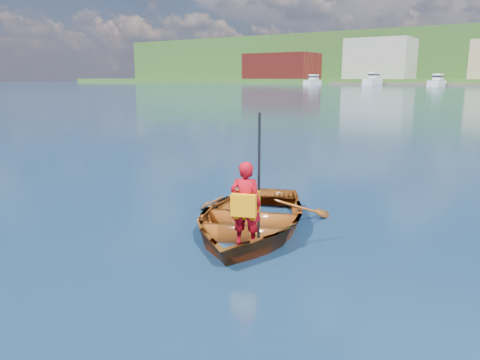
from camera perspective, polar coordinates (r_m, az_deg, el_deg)
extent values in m
plane|color=#0F2E43|center=(7.51, -2.66, -5.97)|extent=(600.00, 600.00, 0.00)
imported|color=maroon|center=(7.34, 1.16, -4.69)|extent=(3.47, 4.06, 0.71)
imported|color=#A70714|center=(6.34, 0.70, -2.94)|extent=(0.50, 0.41, 1.17)
cube|color=orange|center=(6.22, 0.44, -3.10)|extent=(0.35, 0.21, 0.30)
cube|color=orange|center=(6.45, 0.94, -2.55)|extent=(0.35, 0.19, 0.30)
cube|color=orange|center=(6.38, 0.69, -4.38)|extent=(0.36, 0.31, 0.05)
cylinder|color=black|center=(6.37, 2.33, 0.07)|extent=(0.05, 0.05, 1.81)
cube|color=maroon|center=(195.07, 5.08, 13.65)|extent=(28.00, 16.00, 10.00)
cube|color=gray|center=(179.26, 16.71, 13.95)|extent=(22.00, 16.00, 14.00)
cube|color=silver|center=(164.37, 8.82, 11.61)|extent=(2.56, 9.13, 1.76)
cube|color=silver|center=(165.19, 8.98, 12.29)|extent=(1.79, 4.11, 1.80)
cube|color=black|center=(165.19, 8.98, 12.33)|extent=(1.84, 4.29, 0.50)
cube|color=silver|center=(156.66, 15.85, 11.36)|extent=(3.03, 10.83, 2.38)
cube|color=silver|center=(157.68, 16.02, 12.20)|extent=(2.12, 4.87, 1.80)
cube|color=black|center=(157.68, 16.03, 12.24)|extent=(2.18, 5.09, 0.50)
cube|color=silver|center=(151.72, 22.86, 10.77)|extent=(3.13, 11.18, 1.83)
cube|color=silver|center=(152.81, 23.01, 11.52)|extent=(2.19, 5.03, 1.80)
cube|color=black|center=(152.81, 23.01, 11.55)|extent=(2.25, 5.25, 0.50)
cylinder|color=#382314|center=(239.66, 16.36, 13.63)|extent=(0.80, 0.80, 2.69)
sphere|color=#184D14|center=(239.79, 16.41, 14.48)|extent=(5.03, 5.03, 5.03)
cylinder|color=#382314|center=(270.61, 2.74, 14.14)|extent=(0.80, 0.80, 3.63)
sphere|color=#184D14|center=(270.81, 2.75, 15.16)|extent=(6.77, 6.77, 6.77)
cylinder|color=#382314|center=(248.56, 11.94, 13.96)|extent=(0.80, 0.80, 3.40)
sphere|color=#184D14|center=(248.75, 11.99, 15.01)|extent=(6.35, 6.35, 6.35)
cylinder|color=#382314|center=(288.96, 11.79, 15.22)|extent=(0.80, 0.80, 3.95)
sphere|color=#184D14|center=(289.30, 11.84, 16.26)|extent=(7.37, 7.37, 7.37)
cylinder|color=#382314|center=(236.58, 23.14, 13.51)|extent=(0.80, 0.80, 3.91)
sphere|color=#184D14|center=(236.83, 23.25, 14.76)|extent=(7.30, 7.30, 7.30)
cylinder|color=#382314|center=(268.38, 8.11, 14.39)|extent=(0.80, 0.80, 2.90)
sphere|color=#184D14|center=(268.56, 8.14, 15.21)|extent=(5.42, 5.42, 5.42)
cylinder|color=#382314|center=(299.38, 2.56, 14.83)|extent=(0.80, 0.80, 3.05)
sphere|color=#184D14|center=(299.58, 2.56, 15.61)|extent=(5.70, 5.70, 5.70)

